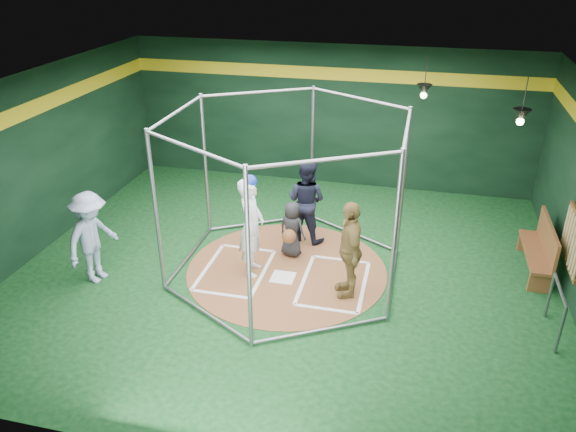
% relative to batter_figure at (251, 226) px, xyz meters
% --- Properties ---
extents(room_shell, '(10.10, 9.10, 3.53)m').
position_rel_batter_figure_xyz_m(room_shell, '(0.61, 0.23, 0.77)').
color(room_shell, black).
rests_on(room_shell, ground).
extents(clay_disc, '(3.80, 3.80, 0.01)m').
position_rel_batter_figure_xyz_m(clay_disc, '(0.61, 0.22, -0.98)').
color(clay_disc, brown).
rests_on(clay_disc, ground).
extents(home_plate, '(0.43, 0.43, 0.01)m').
position_rel_batter_figure_xyz_m(home_plate, '(0.61, -0.08, -0.97)').
color(home_plate, white).
rests_on(home_plate, clay_disc).
extents(batter_box_left, '(1.17, 1.77, 0.01)m').
position_rel_batter_figure_xyz_m(batter_box_left, '(-0.34, -0.03, -0.97)').
color(batter_box_left, white).
rests_on(batter_box_left, clay_disc).
extents(batter_box_right, '(1.17, 1.77, 0.01)m').
position_rel_batter_figure_xyz_m(batter_box_right, '(1.56, -0.03, -0.97)').
color(batter_box_right, white).
rests_on(batter_box_right, clay_disc).
extents(batting_cage, '(4.05, 4.67, 3.00)m').
position_rel_batter_figure_xyz_m(batting_cage, '(0.61, 0.22, 0.51)').
color(batting_cage, gray).
rests_on(batting_cage, ground).
extents(bat_rack, '(0.07, 1.25, 0.98)m').
position_rel_batter_figure_xyz_m(bat_rack, '(5.54, 0.62, 0.06)').
color(bat_rack, brown).
rests_on(bat_rack, room_shell).
extents(pendant_lamp_near, '(0.34, 0.34, 0.90)m').
position_rel_batter_figure_xyz_m(pendant_lamp_near, '(2.81, 3.82, 1.75)').
color(pendant_lamp_near, black).
rests_on(pendant_lamp_near, room_shell).
extents(pendant_lamp_far, '(0.34, 0.34, 0.90)m').
position_rel_batter_figure_xyz_m(pendant_lamp_far, '(4.61, 2.22, 1.75)').
color(pendant_lamp_far, black).
rests_on(pendant_lamp_far, room_shell).
extents(batter_figure, '(0.55, 0.75, 1.97)m').
position_rel_batter_figure_xyz_m(batter_figure, '(0.00, 0.00, 0.00)').
color(batter_figure, white).
rests_on(batter_figure, clay_disc).
extents(visitor_leopard, '(0.72, 1.12, 1.78)m').
position_rel_batter_figure_xyz_m(visitor_leopard, '(1.85, -0.28, -0.09)').
color(visitor_leopard, '#A58B47').
rests_on(visitor_leopard, clay_disc).
extents(catcher_figure, '(0.64, 0.65, 1.14)m').
position_rel_batter_figure_xyz_m(catcher_figure, '(0.58, 0.78, -0.41)').
color(catcher_figure, black).
rests_on(catcher_figure, clay_disc).
extents(umpire, '(1.00, 0.88, 1.75)m').
position_rel_batter_figure_xyz_m(umpire, '(0.70, 1.52, -0.10)').
color(umpire, black).
rests_on(umpire, clay_disc).
extents(bystander_blue, '(0.88, 1.24, 1.75)m').
position_rel_batter_figure_xyz_m(bystander_blue, '(-2.71, -0.91, -0.11)').
color(bystander_blue, '#90A0BF').
rests_on(bystander_blue, ground).
extents(dugout_bench, '(0.40, 1.70, 0.99)m').
position_rel_batter_figure_xyz_m(dugout_bench, '(5.24, 1.32, -0.48)').
color(dugout_bench, brown).
rests_on(dugout_bench, ground).
extents(steel_railing, '(0.05, 0.99, 0.86)m').
position_rel_batter_figure_xyz_m(steel_railing, '(5.16, -0.67, -0.42)').
color(steel_railing, gray).
rests_on(steel_railing, ground).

